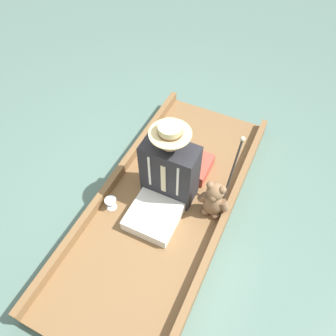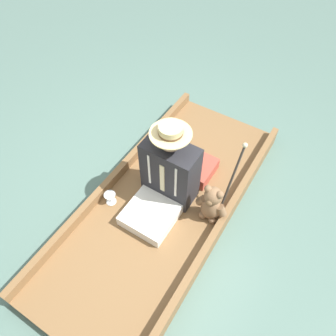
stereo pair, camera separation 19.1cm
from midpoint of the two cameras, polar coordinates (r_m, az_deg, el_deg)
name	(u,v)px [view 2 (the right image)]	position (r m, az deg, el deg)	size (l,w,h in m)	color
ground_plane	(164,210)	(3.15, 1.09, -7.39)	(16.00, 16.00, 0.00)	slate
punt_boat	(164,206)	(3.09, 1.11, -6.73)	(1.16, 2.75, 0.22)	brown
seat_cushion	(189,165)	(3.24, 5.42, 0.53)	(0.49, 0.34, 0.13)	#B24738
seated_person	(167,176)	(2.83, 1.69, -1.53)	(0.48, 0.71, 0.87)	white
teddy_bear	(211,205)	(2.84, 9.49, -6.39)	(0.29, 0.17, 0.42)	#846042
wine_glass	(110,197)	(3.01, -8.26, -5.05)	(0.11, 0.11, 0.12)	silver
walking_cane	(234,174)	(2.82, 13.27, -1.18)	(0.04, 0.36, 0.66)	#2D2823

